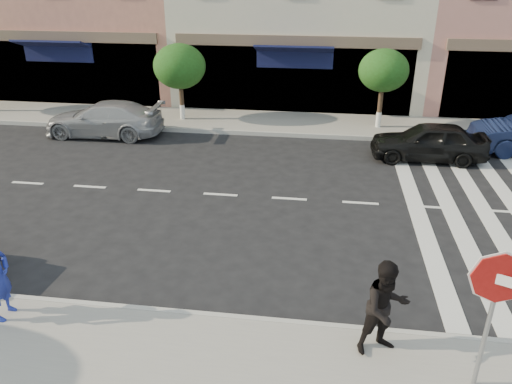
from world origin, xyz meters
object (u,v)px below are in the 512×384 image
(car_far_left, at_px, (104,119))
(car_far_mid, at_px, (429,141))
(stop_sign, at_px, (497,292))
(walker, at_px, (386,308))

(car_far_left, height_order, car_far_mid, car_far_left)
(stop_sign, height_order, walker, stop_sign)
(car_far_left, xyz_separation_m, car_far_mid, (11.88, -0.96, -0.01))
(stop_sign, xyz_separation_m, car_far_left, (-10.89, 11.32, -1.27))
(walker, bearing_deg, car_far_mid, 51.38)
(car_far_left, bearing_deg, car_far_mid, 85.32)
(stop_sign, relative_size, walker, 1.42)
(stop_sign, bearing_deg, walker, -179.45)
(walker, distance_m, car_far_left, 14.33)
(stop_sign, height_order, car_far_mid, stop_sign)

